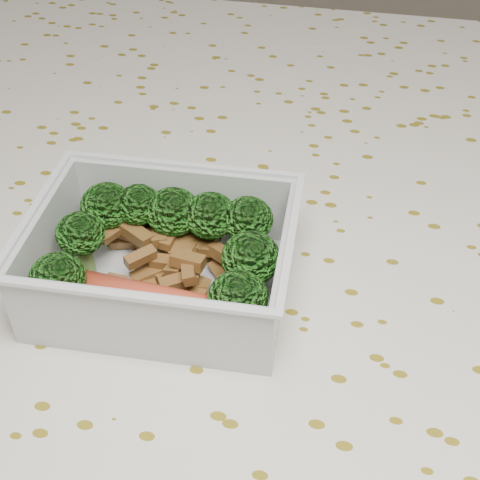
# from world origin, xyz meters

# --- Properties ---
(dining_table) EXTENTS (1.40, 0.90, 0.75)m
(dining_table) POSITION_xyz_m (0.00, 0.00, 0.67)
(dining_table) COLOR brown
(dining_table) RESTS_ON ground
(tablecloth) EXTENTS (1.46, 0.96, 0.19)m
(tablecloth) POSITION_xyz_m (0.00, 0.00, 0.72)
(tablecloth) COLOR silver
(tablecloth) RESTS_ON dining_table
(lunch_container) EXTENTS (0.18, 0.14, 0.06)m
(lunch_container) POSITION_xyz_m (-0.05, -0.03, 0.78)
(lunch_container) COLOR silver
(lunch_container) RESTS_ON tablecloth
(broccoli_florets) EXTENTS (0.15, 0.12, 0.05)m
(broccoli_florets) POSITION_xyz_m (-0.04, -0.02, 0.79)
(broccoli_florets) COLOR #608C3F
(broccoli_florets) RESTS_ON lunch_container
(meat_pile) EXTENTS (0.11, 0.08, 0.03)m
(meat_pile) POSITION_xyz_m (-0.05, -0.02, 0.77)
(meat_pile) COLOR brown
(meat_pile) RESTS_ON lunch_container
(sausage) EXTENTS (0.15, 0.04, 0.03)m
(sausage) POSITION_xyz_m (-0.04, -0.06, 0.78)
(sausage) COLOR #BC3E27
(sausage) RESTS_ON lunch_container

